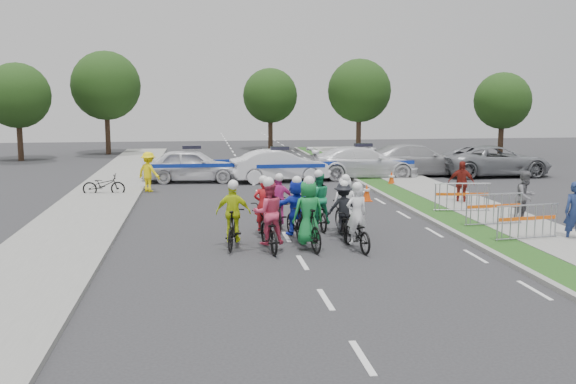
{
  "coord_description": "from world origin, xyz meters",
  "views": [
    {
      "loc": [
        -2.54,
        -15.54,
        4.17
      ],
      "look_at": [
        0.29,
        4.72,
        1.1
      ],
      "focal_mm": 40.0,
      "sensor_mm": 36.0,
      "label": 1
    }
  ],
  "objects": [
    {
      "name": "police_car_1",
      "position": [
        1.38,
        15.46,
        0.78
      ],
      "size": [
        4.91,
        2.22,
        1.56
      ],
      "primitive_type": "imported",
      "rotation": [
        0.0,
        0.0,
        1.69
      ],
      "color": "white",
      "rests_on": "ground"
    },
    {
      "name": "ground",
      "position": [
        0.0,
        0.0,
        0.0
      ],
      "size": [
        90.0,
        90.0,
        0.0
      ],
      "primitive_type": "plane",
      "color": "#28282B",
      "rests_on": "ground"
    },
    {
      "name": "rider_6",
      "position": [
        -0.66,
        3.22,
        0.61
      ],
      "size": [
        0.7,
        1.84,
        1.85
      ],
      "rotation": [
        0.0,
        0.0,
        3.18
      ],
      "color": "black",
      "rests_on": "ground"
    },
    {
      "name": "rider_1",
      "position": [
        0.38,
        1.38,
        0.79
      ],
      "size": [
        0.95,
        2.02,
        2.05
      ],
      "rotation": [
        0.0,
        0.0,
        3.33
      ],
      "color": "black",
      "rests_on": "ground"
    },
    {
      "name": "curb_right",
      "position": [
        5.1,
        5.0,
        0.06
      ],
      "size": [
        0.2,
        60.0,
        0.12
      ],
      "primitive_type": "cube",
      "color": "gray",
      "rests_on": "ground"
    },
    {
      "name": "barrier_2",
      "position": [
        6.7,
        5.88,
        0.56
      ],
      "size": [
        2.05,
        0.76,
        1.12
      ],
      "primitive_type": null,
      "rotation": [
        0.0,
        0.0,
        -0.13
      ],
      "color": "#A5A8AD",
      "rests_on": "ground"
    },
    {
      "name": "police_car_0",
      "position": [
        -2.87,
        16.0,
        0.81
      ],
      "size": [
        4.91,
        2.31,
        1.62
      ],
      "primitive_type": "imported",
      "rotation": [
        0.0,
        0.0,
        1.49
      ],
      "color": "white",
      "rests_on": "ground"
    },
    {
      "name": "rider_4",
      "position": [
        1.62,
        2.56,
        0.68
      ],
      "size": [
        1.02,
        1.77,
        1.75
      ],
      "rotation": [
        0.0,
        0.0,
        3.03
      ],
      "color": "black",
      "rests_on": "ground"
    },
    {
      "name": "spectator_1",
      "position": [
        8.21,
        4.24,
        0.86
      ],
      "size": [
        1.02,
        0.93,
        1.72
      ],
      "primitive_type": "imported",
      "rotation": [
        0.0,
        0.0,
        0.4
      ],
      "color": "slate",
      "rests_on": "ground"
    },
    {
      "name": "tree_1",
      "position": [
        9.0,
        30.0,
        4.54
      ],
      "size": [
        4.55,
        4.55,
        6.82
      ],
      "color": "#382619",
      "rests_on": "ground"
    },
    {
      "name": "tree_0",
      "position": [
        -14.0,
        28.0,
        4.19
      ],
      "size": [
        4.2,
        4.2,
        6.3
      ],
      "color": "#382619",
      "rests_on": "ground"
    },
    {
      "name": "rider_7",
      "position": [
        1.84,
        3.3,
        0.71
      ],
      "size": [
        0.82,
        1.78,
        1.83
      ],
      "rotation": [
        0.0,
        0.0,
        3.25
      ],
      "color": "black",
      "rests_on": "ground"
    },
    {
      "name": "rider_9",
      "position": [
        -0.07,
        4.17,
        0.69
      ],
      "size": [
        0.92,
        1.73,
        1.79
      ],
      "rotation": [
        0.0,
        0.0,
        3.1
      ],
      "color": "black",
      "rests_on": "ground"
    },
    {
      "name": "tree_4",
      "position": [
        3.0,
        34.0,
        4.19
      ],
      "size": [
        4.2,
        4.2,
        6.3
      ],
      "color": "#382619",
      "rests_on": "ground"
    },
    {
      "name": "marshal_hiviz",
      "position": [
        -4.74,
        12.99,
        0.87
      ],
      "size": [
        1.29,
        1.2,
        1.75
      ],
      "primitive_type": "imported",
      "rotation": [
        0.0,
        0.0,
        2.48
      ],
      "color": "yellow",
      "rests_on": "ground"
    },
    {
      "name": "rider_0",
      "position": [
        1.67,
        1.16,
        0.62
      ],
      "size": [
        0.92,
        1.93,
        1.89
      ],
      "rotation": [
        0.0,
        0.0,
        3.29
      ],
      "color": "black",
      "rests_on": "ground"
    },
    {
      "name": "tree_3",
      "position": [
        -9.0,
        32.0,
        4.89
      ],
      "size": [
        4.9,
        4.9,
        7.35
      ],
      "color": "#382619",
      "rests_on": "ground"
    },
    {
      "name": "cone_1",
      "position": [
        6.38,
        13.27,
        0.34
      ],
      "size": [
        0.4,
        0.4,
        0.7
      ],
      "color": "#F24C0C",
      "rests_on": "ground"
    },
    {
      "name": "spectator_0",
      "position": [
        8.11,
        1.18,
        0.88
      ],
      "size": [
        0.73,
        0.59,
        1.76
      ],
      "primitive_type": "imported",
      "rotation": [
        0.0,
        0.0,
        -0.29
      ],
      "color": "navy",
      "rests_on": "ground"
    },
    {
      "name": "rider_5",
      "position": [
        0.24,
        2.59,
        0.8
      ],
      "size": [
        1.57,
        1.86,
        1.9
      ],
      "rotation": [
        0.0,
        0.0,
        3.31
      ],
      "color": "black",
      "rests_on": "ground"
    },
    {
      "name": "rider_3",
      "position": [
        -1.63,
        1.85,
        0.74
      ],
      "size": [
        1.02,
        1.89,
        1.92
      ],
      "rotation": [
        0.0,
        0.0,
        2.94
      ],
      "color": "black",
      "rests_on": "ground"
    },
    {
      "name": "tree_2",
      "position": [
        18.0,
        26.0,
        3.83
      ],
      "size": [
        3.85,
        3.85,
        5.77
      ],
      "color": "#382619",
      "rests_on": "ground"
    },
    {
      "name": "police_car_2",
      "position": [
        5.74,
        16.12,
        0.81
      ],
      "size": [
        5.65,
        2.37,
        1.63
      ],
      "primitive_type": "imported",
      "rotation": [
        0.0,
        0.0,
        1.55
      ],
      "color": "white",
      "rests_on": "ground"
    },
    {
      "name": "sidewalk_left",
      "position": [
        -6.5,
        5.0,
        0.07
      ],
      "size": [
        3.0,
        60.0,
        0.13
      ],
      "primitive_type": "cube",
      "color": "gray",
      "rests_on": "ground"
    },
    {
      "name": "grass_strip",
      "position": [
        5.8,
        5.0,
        0.06
      ],
      "size": [
        1.2,
        60.0,
        0.11
      ],
      "primitive_type": "cube",
      "color": "#184014",
      "rests_on": "ground"
    },
    {
      "name": "civilian_sedan",
      "position": [
        8.81,
        16.86,
        0.83
      ],
      "size": [
        5.78,
        2.42,
        1.67
      ],
      "primitive_type": "imported",
      "rotation": [
        0.0,
        0.0,
        1.59
      ],
      "color": "#A2A3A7",
      "rests_on": "ground"
    },
    {
      "name": "sidewalk_right",
      "position": [
        7.6,
        5.0,
        0.07
      ],
      "size": [
        2.4,
        60.0,
        0.13
      ],
      "primitive_type": "cube",
      "color": "gray",
      "rests_on": "ground"
    },
    {
      "name": "barrier_0",
      "position": [
        6.7,
        1.29,
        0.56
      ],
      "size": [
        2.05,
        0.74,
        1.12
      ],
      "primitive_type": null,
      "rotation": [
        0.0,
        0.0,
        0.12
      ],
      "color": "#A5A8AD",
      "rests_on": "ground"
    },
    {
      "name": "rider_8",
      "position": [
        1.15,
        4.03,
        0.7
      ],
      "size": [
        0.84,
        1.91,
        1.9
      ],
      "rotation": [
        0.0,
        0.0,
        3.23
      ],
      "color": "black",
      "rests_on": "ground"
    },
    {
      "name": "civilian_suv",
      "position": [
        12.83,
        16.08,
        0.8
      ],
      "size": [
        5.8,
        2.74,
        1.6
      ],
      "primitive_type": "imported",
      "rotation": [
        0.0,
        0.0,
        1.59
      ],
      "color": "gray",
      "rests_on": "ground"
    },
    {
      "name": "rider_2",
      "position": [
        -0.71,
        1.45,
        0.75
      ],
      "size": [
        0.91,
        2.05,
        2.03
      ],
      "rotation": [
        0.0,
        0.0,
        3.24
      ],
      "color": "black",
      "rests_on": "ground"
    },
    {
      "name": "parked_bike",
      "position": [
        -6.53,
        12.0,
        0.46
      ],
      "size": [
        1.78,
        0.69,
        0.92
      ],
      "primitive_type": "imported",
      "rotation": [
        0.0,
        0.0,
        1.53
      ],
      "color": "black",
      "rests_on": "ground"
    },
    {
      "name": "spectator_2",
      "position": [
        7.44,
        7.72,
        0.85
      ],
      "size": [
        1.08,
        0.81,
        1.7
      ],
      "primitive_type": "imported",
      "rotation": [
        0.0,
        0.0,
        -0.45
      ],
      "color": "maroon",
      "rests_on": "ground"
    },
    {
      "name": "cone_0",
      "position": [
        4.09,
        9.13,
        0.34
      ],
      "size": [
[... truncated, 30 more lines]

